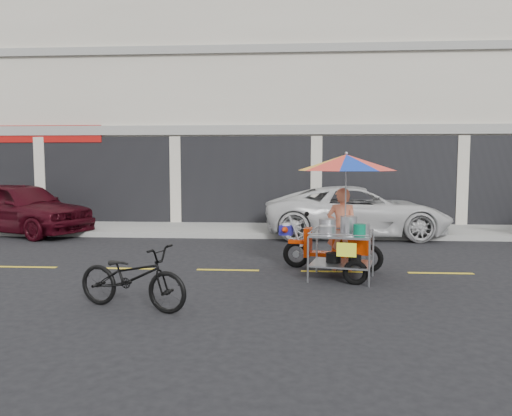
# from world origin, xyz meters

# --- Properties ---
(ground) EXTENTS (90.00, 90.00, 0.00)m
(ground) POSITION_xyz_m (0.00, 0.00, 0.00)
(ground) COLOR black
(sidewalk) EXTENTS (45.00, 3.00, 0.15)m
(sidewalk) POSITION_xyz_m (0.00, 5.50, 0.07)
(sidewalk) COLOR gray
(sidewalk) RESTS_ON ground
(shophouse_block) EXTENTS (36.00, 8.11, 10.40)m
(shophouse_block) POSITION_xyz_m (2.82, 10.59, 4.24)
(shophouse_block) COLOR beige
(shophouse_block) RESTS_ON ground
(centerline) EXTENTS (42.00, 0.10, 0.01)m
(centerline) POSITION_xyz_m (0.00, 0.00, 0.00)
(centerline) COLOR gold
(centerline) RESTS_ON ground
(maroon_sedan) EXTENTS (4.85, 3.31, 1.53)m
(maroon_sedan) POSITION_xyz_m (-8.59, 4.44, 0.77)
(maroon_sedan) COLOR #35060F
(maroon_sedan) RESTS_ON ground
(white_pickup) EXTENTS (5.15, 2.47, 1.41)m
(white_pickup) POSITION_xyz_m (1.04, 4.63, 0.71)
(white_pickup) COLOR silver
(white_pickup) RESTS_ON ground
(near_bicycle) EXTENTS (1.84, 1.11, 0.91)m
(near_bicycle) POSITION_xyz_m (-3.02, -2.63, 0.46)
(near_bicycle) COLOR black
(near_bicycle) RESTS_ON ground
(food_vendor_rig) EXTENTS (2.23, 2.14, 2.26)m
(food_vendor_rig) POSITION_xyz_m (0.14, -0.30, 1.42)
(food_vendor_rig) COLOR black
(food_vendor_rig) RESTS_ON ground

